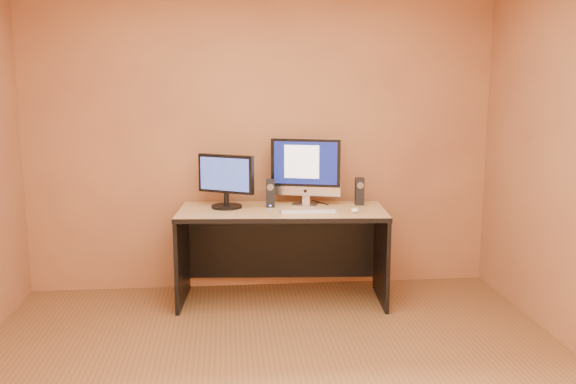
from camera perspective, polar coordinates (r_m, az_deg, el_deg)
walls at (r=3.54m, az=-0.53°, el=1.79°), size 4.00×4.00×2.60m
desk at (r=5.26m, az=-0.53°, el=-5.68°), size 1.71×0.85×0.77m
imac at (r=5.31m, az=1.54°, el=1.86°), size 0.63×0.37×0.57m
second_monitor at (r=5.23m, az=-5.52°, el=0.94°), size 0.56×0.46×0.44m
speaker_left at (r=5.26m, az=-1.58°, el=-0.11°), size 0.08×0.08×0.23m
speaker_right at (r=5.37m, az=6.38°, el=0.05°), size 0.08×0.08×0.23m
keyboard at (r=5.02m, az=1.81°, el=-1.80°), size 0.45×0.12×0.02m
mouse at (r=5.08m, az=5.96°, el=-1.61°), size 0.08×0.12×0.04m
cable_a at (r=5.44m, az=2.89°, el=-0.95°), size 0.11×0.21×0.01m
cable_b at (r=5.49m, az=1.15°, el=-0.84°), size 0.12×0.16×0.01m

